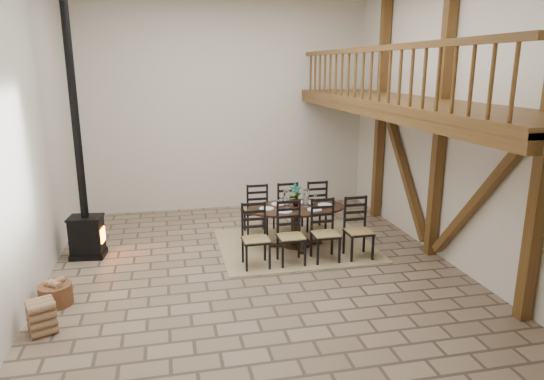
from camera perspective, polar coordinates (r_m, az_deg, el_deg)
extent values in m
plane|color=#8C745D|center=(8.67, -1.91, -9.25)|extent=(8.00, 8.00, 0.00)
cube|color=beige|center=(11.94, -5.58, 9.63)|extent=(7.00, 0.02, 5.00)
cube|color=beige|center=(4.19, 7.88, 0.79)|extent=(7.00, 0.02, 5.00)
cube|color=beige|center=(8.14, -27.20, 5.93)|extent=(0.02, 8.00, 5.00)
cube|color=beige|center=(9.29, 19.89, 7.51)|extent=(0.02, 8.00, 5.00)
cube|color=brown|center=(9.23, 19.25, 7.52)|extent=(0.18, 0.18, 5.00)
cube|color=brown|center=(11.42, 12.70, 9.14)|extent=(0.18, 0.18, 5.00)
cube|color=brown|center=(8.40, 23.03, -1.10)|extent=(0.14, 2.16, 2.54)
cube|color=brown|center=(10.47, 15.23, 2.44)|extent=(0.14, 2.16, 2.54)
cube|color=brown|center=(9.20, 19.41, 9.37)|extent=(0.20, 7.80, 0.20)
cube|color=brown|center=(8.86, 15.63, 9.82)|extent=(1.60, 7.80, 0.12)
cube|color=brown|center=(8.56, 11.39, 9.25)|extent=(0.18, 7.80, 0.22)
cube|color=brown|center=(8.54, 11.73, 15.94)|extent=(0.09, 7.60, 0.09)
cube|color=brown|center=(8.53, 11.58, 13.13)|extent=(0.06, 7.60, 0.86)
cube|color=tan|center=(9.73, 2.79, -6.50)|extent=(3.00, 2.50, 0.02)
ellipsoid|color=black|center=(9.48, 2.84, -2.12)|extent=(1.96, 1.19, 0.04)
cylinder|color=black|center=(9.61, 2.81, -4.42)|extent=(0.19, 0.19, 0.72)
cylinder|color=black|center=(9.72, 2.79, -6.27)|extent=(0.60, 0.60, 0.06)
cube|color=tan|center=(8.57, -1.91, -5.85)|extent=(0.47, 0.45, 0.04)
cube|color=black|center=(8.66, -1.90, -7.51)|extent=(0.45, 0.45, 0.49)
cube|color=black|center=(8.66, -2.18, -3.52)|extent=(0.41, 0.04, 0.64)
cube|color=tan|center=(8.70, 2.28, -5.53)|extent=(0.47, 0.45, 0.04)
cube|color=black|center=(8.79, 2.26, -7.16)|extent=(0.45, 0.45, 0.49)
cube|color=black|center=(8.79, 1.95, -3.24)|extent=(0.41, 0.04, 0.64)
cube|color=tan|center=(8.88, 6.31, -5.19)|extent=(0.47, 0.45, 0.04)
cube|color=black|center=(8.97, 6.26, -6.80)|extent=(0.45, 0.45, 0.49)
cube|color=black|center=(8.97, 5.94, -2.95)|extent=(0.41, 0.04, 0.64)
cube|color=tan|center=(9.10, 10.16, -4.84)|extent=(0.47, 0.45, 0.04)
cube|color=black|center=(9.19, 10.09, -6.42)|extent=(0.45, 0.45, 0.49)
cube|color=black|center=(9.19, 9.76, -2.66)|extent=(0.41, 0.04, 0.64)
cube|color=tan|center=(10.22, -1.94, -2.47)|extent=(0.47, 0.45, 0.04)
cube|color=black|center=(10.30, -1.93, -3.89)|extent=(0.45, 0.45, 0.49)
cube|color=black|center=(9.95, -1.73, -1.14)|extent=(0.41, 0.04, 0.64)
cube|color=tan|center=(10.36, 1.56, -2.24)|extent=(0.47, 0.45, 0.04)
cube|color=black|center=(10.44, 1.55, -3.65)|extent=(0.45, 0.45, 0.49)
cube|color=black|center=(10.08, 1.86, -0.92)|extent=(0.41, 0.04, 0.64)
cube|color=tan|center=(10.53, 4.97, -2.02)|extent=(0.47, 0.45, 0.04)
cube|color=black|center=(10.60, 4.93, -3.40)|extent=(0.45, 0.45, 0.49)
cube|color=black|center=(10.26, 5.34, -0.71)|extent=(0.41, 0.04, 0.64)
cube|color=white|center=(9.48, 2.85, -1.97)|extent=(1.50, 0.76, 0.01)
cube|color=white|center=(9.45, 2.85, -1.48)|extent=(0.97, 0.33, 0.18)
cylinder|color=white|center=(9.38, 1.72, -1.08)|extent=(0.12, 0.12, 0.34)
cylinder|color=white|center=(9.48, 3.98, -0.94)|extent=(0.12, 0.12, 0.34)
cylinder|color=white|center=(9.41, 1.72, -1.61)|extent=(0.06, 0.06, 0.16)
cylinder|color=white|center=(9.51, 3.97, -1.47)|extent=(0.06, 0.06, 0.16)
imported|color=#4C723F|center=(9.47, 2.78, -0.60)|extent=(0.24, 0.16, 0.45)
cube|color=black|center=(9.80, -20.74, -7.07)|extent=(0.66, 0.54, 0.09)
cube|color=black|center=(9.68, -20.94, -5.01)|extent=(0.61, 0.48, 0.66)
cube|color=#FF590C|center=(9.60, -19.27, -5.00)|extent=(0.05, 0.26, 0.26)
cube|color=black|center=(9.57, -21.12, -3.05)|extent=(0.65, 0.53, 0.04)
cylinder|color=black|center=(9.20, -22.33, 9.70)|extent=(0.14, 0.14, 4.21)
cylinder|color=brown|center=(8.08, -24.10, -11.18)|extent=(0.48, 0.48, 0.32)
cube|color=#9C7B57|center=(8.01, -24.24, -9.91)|extent=(0.26, 0.26, 0.09)
cube|color=#9C7B57|center=(7.35, -25.46, -13.32)|extent=(0.44, 0.45, 0.46)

